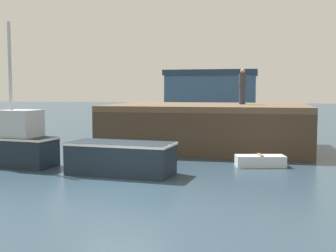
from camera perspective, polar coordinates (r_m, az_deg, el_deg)
ground at (r=12.18m, az=-6.63°, el=-8.45°), size 120.00×160.00×0.10m
pier at (r=19.50m, az=5.09°, el=1.66°), size 9.03×6.27×2.07m
fishing_boat_near_left at (r=16.45m, az=-20.14°, el=-2.07°), size 3.59×1.65×5.14m
fishing_boat_near_right at (r=13.98m, az=-6.31°, el=-4.16°), size 3.56×1.77×1.06m
rowboat at (r=15.70m, az=12.19°, el=-4.58°), size 1.85×1.08×0.44m
dockworker at (r=20.43m, az=9.89°, el=5.21°), size 0.34×0.34×1.66m
warehouse at (r=40.45m, az=5.81°, el=4.18°), size 8.44×4.65×4.57m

